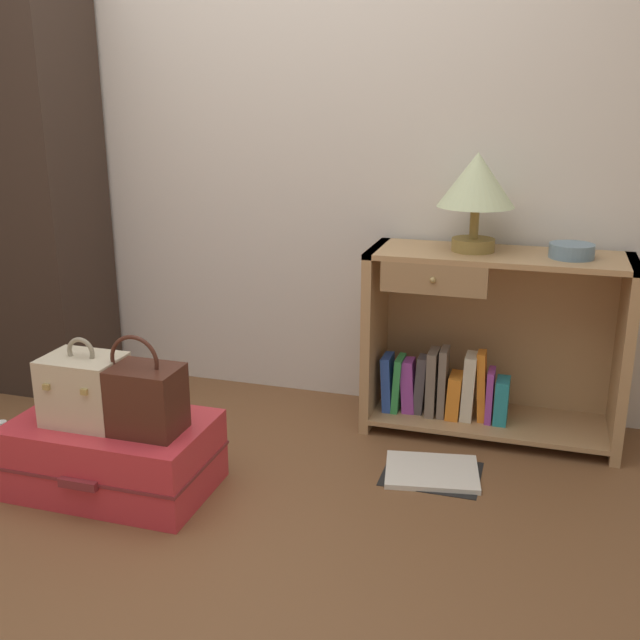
% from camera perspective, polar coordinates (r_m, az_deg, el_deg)
% --- Properties ---
extents(ground_plane, '(9.00, 9.00, 0.00)m').
position_cam_1_polar(ground_plane, '(2.47, -13.81, -17.31)').
color(ground_plane, brown).
extents(back_wall, '(6.40, 0.10, 2.60)m').
position_cam_1_polar(back_wall, '(3.42, -2.16, 15.75)').
color(back_wall, silver).
rests_on(back_wall, ground_plane).
extents(wardrobe, '(0.83, 0.47, 2.00)m').
position_cam_1_polar(wardrobe, '(3.83, -23.04, 10.08)').
color(wardrobe, '#33261E').
rests_on(wardrobe, ground_plane).
extents(bookshelf, '(1.03, 0.38, 0.77)m').
position_cam_1_polar(bookshelf, '(3.15, 12.31, -2.08)').
color(bookshelf, tan).
rests_on(bookshelf, ground_plane).
extents(table_lamp, '(0.30, 0.30, 0.39)m').
position_cam_1_polar(table_lamp, '(3.01, 11.85, 10.07)').
color(table_lamp, olive).
rests_on(table_lamp, bookshelf).
extents(bowl, '(0.17, 0.17, 0.05)m').
position_cam_1_polar(bowl, '(3.01, 18.63, 5.02)').
color(bowl, slate).
rests_on(bowl, bookshelf).
extents(suitcase_large, '(0.70, 0.45, 0.26)m').
position_cam_1_polar(suitcase_large, '(2.81, -15.40, -9.86)').
color(suitcase_large, '#D1333D').
rests_on(suitcase_large, ground_plane).
extents(train_case, '(0.27, 0.21, 0.31)m').
position_cam_1_polar(train_case, '(2.73, -17.51, -5.04)').
color(train_case, beige).
rests_on(train_case, suitcase_large).
extents(handbag, '(0.30, 0.18, 0.34)m').
position_cam_1_polar(handbag, '(2.62, -13.77, -5.74)').
color(handbag, '#472319').
rests_on(handbag, suitcase_large).
extents(bottle, '(0.07, 0.07, 0.21)m').
position_cam_1_polar(bottle, '(3.06, -22.91, -9.10)').
color(bottle, white).
rests_on(bottle, ground_plane).
extents(open_book_on_floor, '(0.39, 0.33, 0.02)m').
position_cam_1_polar(open_book_on_floor, '(2.89, 8.52, -11.40)').
color(open_book_on_floor, white).
rests_on(open_book_on_floor, ground_plane).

